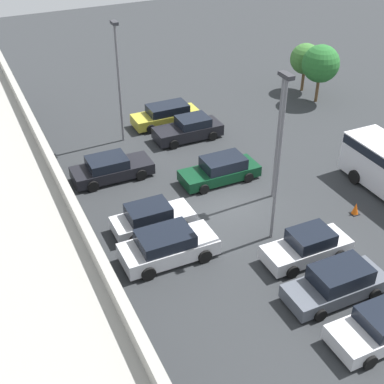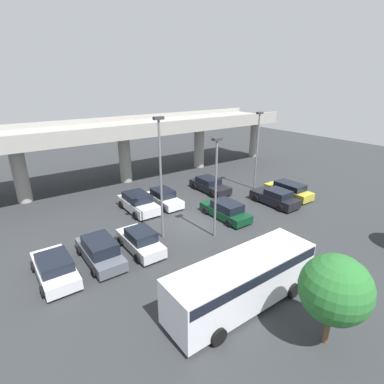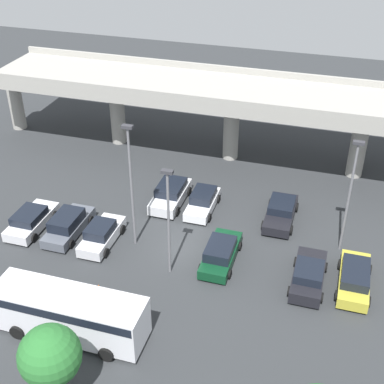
% 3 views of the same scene
% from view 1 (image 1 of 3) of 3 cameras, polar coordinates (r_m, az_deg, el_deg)
% --- Properties ---
extents(ground_plane, '(90.78, 90.78, 0.00)m').
position_cam_1_polar(ground_plane, '(30.34, 4.42, -1.43)').
color(ground_plane, '#2D3033').
extents(parked_car_0, '(2.17, 4.61, 1.46)m').
position_cam_1_polar(parked_car_0, '(23.83, 19.79, -13.28)').
color(parked_car_0, silver).
rests_on(parked_car_0, ground_plane).
extents(parked_car_1, '(2.09, 4.80, 1.60)m').
position_cam_1_polar(parked_car_1, '(25.05, 15.22, -9.36)').
color(parked_car_1, '#515660').
rests_on(parked_car_1, ground_plane).
extents(parked_car_2, '(1.98, 4.42, 1.57)m').
position_cam_1_polar(parked_car_2, '(26.78, 12.21, -5.70)').
color(parked_car_2, silver).
rests_on(parked_car_2, ground_plane).
extents(parked_car_3, '(2.26, 4.73, 1.60)m').
position_cam_1_polar(parked_car_3, '(26.14, -2.60, -5.78)').
color(parked_car_3, silver).
rests_on(parked_car_3, ground_plane).
extents(parked_car_4, '(1.99, 4.30, 1.49)m').
position_cam_1_polar(parked_car_4, '(28.17, -4.33, -2.78)').
color(parked_car_4, silver).
rests_on(parked_car_4, ground_plane).
extents(parked_car_5, '(2.09, 4.82, 1.49)m').
position_cam_1_polar(parked_car_5, '(32.22, 3.08, 2.37)').
color(parked_car_5, '#0C381E').
rests_on(parked_car_5, ground_plane).
extents(parked_car_6, '(2.18, 4.86, 1.44)m').
position_cam_1_polar(parked_car_6, '(32.73, -8.64, 2.52)').
color(parked_car_6, black).
rests_on(parked_car_6, ground_plane).
extents(parked_car_7, '(2.11, 4.68, 1.53)m').
position_cam_1_polar(parked_car_7, '(36.92, -0.33, 6.73)').
color(parked_car_7, black).
rests_on(parked_car_7, ground_plane).
extents(parked_car_8, '(2.05, 4.86, 1.50)m').
position_cam_1_polar(parked_car_8, '(38.96, -2.76, 8.22)').
color(parked_car_8, gold).
rests_on(parked_car_8, ground_plane).
extents(lamp_post_near_aisle, '(0.70, 0.35, 8.89)m').
position_cam_1_polar(lamp_post_near_aisle, '(25.43, 9.34, 4.43)').
color(lamp_post_near_aisle, slate).
rests_on(lamp_post_near_aisle, ground_plane).
extents(lamp_post_mid_lot, '(0.70, 0.35, 8.12)m').
position_cam_1_polar(lamp_post_mid_lot, '(35.36, -7.87, 12.34)').
color(lamp_post_mid_lot, slate).
rests_on(lamp_post_mid_lot, ground_plane).
extents(lamp_post_by_overpass, '(0.70, 0.35, 7.48)m').
position_cam_1_polar(lamp_post_by_overpass, '(29.21, 9.26, 6.83)').
color(lamp_post_by_overpass, slate).
rests_on(lamp_post_by_overpass, ground_plane).
extents(tree_front_right, '(2.87, 2.87, 4.52)m').
position_cam_1_polar(tree_front_right, '(42.92, 13.56, 13.15)').
color(tree_front_right, brown).
rests_on(tree_front_right, ground_plane).
extents(tree_front_far_right, '(2.45, 2.45, 3.90)m').
position_cam_1_polar(tree_front_far_right, '(44.98, 12.00, 13.72)').
color(tree_front_far_right, brown).
rests_on(tree_front_far_right, ground_plane).
extents(traffic_cone, '(0.44, 0.44, 0.70)m').
position_cam_1_polar(traffic_cone, '(30.74, 17.04, -1.74)').
color(traffic_cone, black).
rests_on(traffic_cone, ground_plane).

